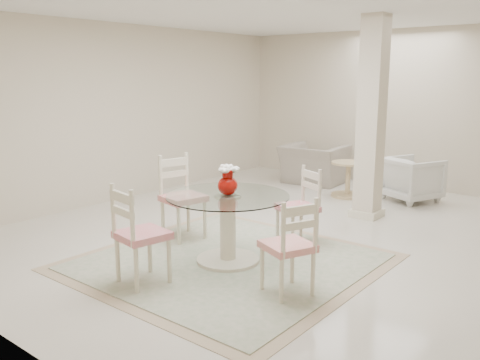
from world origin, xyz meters
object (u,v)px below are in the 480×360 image
Objects in this scene: recliner_taupe at (314,164)px; armchair_white at (412,179)px; dining_chair_south at (135,228)px; red_vase at (228,180)px; dining_chair_east at (292,240)px; dining_chair_north at (302,201)px; dining_table at (228,228)px; dining_chair_west at (180,191)px; column at (371,119)px; side_table at (348,181)px.

recliner_taupe is 1.89m from armchair_white.
recliner_taupe is (-1.11, 5.03, -0.21)m from dining_chair_south.
red_vase reaches higher than dining_chair_east.
red_vase is 1.07m from dining_chair_south.
red_vase is 0.32× the size of dining_chair_north.
dining_table is 1.14× the size of dining_chair_west.
column is 4.75× the size of side_table.
red_vase is at bearing -97.86° from column.
dining_chair_west is at bearing 91.62° from armchair_white.
dining_chair_south is 1.00× the size of recliner_taupe.
dining_chair_west is 1.47× the size of armchair_white.
dining_chair_north is (-0.06, -1.59, -0.83)m from column.
side_table is at bearing 145.67° from recliner_taupe.
dining_chair_east is at bearing -69.91° from side_table.
dining_chair_south reaches higher than armchair_white.
side_table is at bearing -136.56° from dining_chair_east.
armchair_white reaches higher than side_table.
side_table is (-0.40, 3.46, -0.62)m from red_vase.
side_table is at bearing 47.41° from armchair_white.
dining_table is 2.22× the size of side_table.
dining_chair_east is 0.90× the size of dining_chair_west.
dining_chair_north is 0.90× the size of dining_chair_west.
red_vase reaches higher than dining_table.
dining_chair_west is 1.04× the size of dining_chair_south.
dining_chair_north is at bearing 110.10° from armchair_white.
red_vase is 1.07m from dining_chair_east.
dining_chair_east is 4.17m from armchair_white.
dining_table is at bearing -83.26° from dining_chair_east.
armchair_white is (0.77, 4.83, -0.21)m from dining_chair_south.
dining_chair_west reaches higher than dining_chair_east.
dining_chair_west is 1.44m from dining_chair_south.
dining_chair_south is (-0.63, -3.54, -0.79)m from column.
recliner_taupe is at bearing 108.91° from red_vase.
dining_chair_north is at bearing 73.39° from red_vase.
dining_chair_south is 1.86× the size of side_table.
red_vase is 0.42× the size of armchair_white.
column is 1.64m from armchair_white.
dining_chair_east is at bearing -141.15° from dining_chair_south.
dining_chair_north is 0.93× the size of recliner_taupe.
dining_chair_south is at bearing -105.78° from red_vase.
dining_chair_south is at bearing -81.74° from dining_chair_north.
dining_chair_west is (-0.98, 0.28, 0.21)m from dining_table.
side_table is at bearing 129.98° from column.
dining_chair_west reaches higher than dining_chair_south.
dining_chair_west is at bearing -100.37° from side_table.
dining_chair_north is 2.89m from armchair_white.
dining_chair_east reaches higher than recliner_taupe.
dining_chair_west is (-0.98, 0.28, -0.30)m from red_vase.
armchair_white is (0.49, 3.85, -0.54)m from red_vase.
dining_chair_west is at bearing -120.37° from column.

